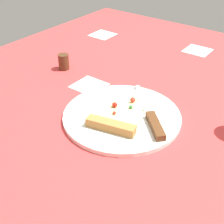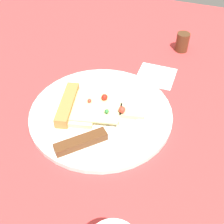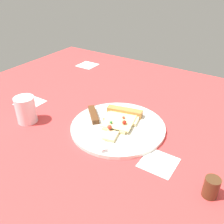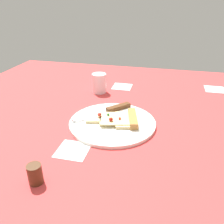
% 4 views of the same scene
% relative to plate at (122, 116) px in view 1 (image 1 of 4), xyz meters
% --- Properties ---
extents(ground_plane, '(1.36, 1.36, 0.03)m').
position_rel_plate_xyz_m(ground_plane, '(-0.04, -0.08, -0.02)').
color(ground_plane, '#D13838').
rests_on(ground_plane, ground).
extents(plate, '(0.30, 0.30, 0.01)m').
position_rel_plate_xyz_m(plate, '(0.00, 0.00, 0.00)').
color(plate, white).
rests_on(plate, ground_plane).
extents(pizza_slice, '(0.13, 0.19, 0.03)m').
position_rel_plate_xyz_m(pizza_slice, '(-0.01, 0.02, 0.01)').
color(pizza_slice, beige).
rests_on(pizza_slice, plate).
extents(knife, '(0.19, 0.18, 0.02)m').
position_rel_plate_xyz_m(knife, '(-0.06, -0.03, 0.01)').
color(knife, silver).
rests_on(knife, plate).
extents(pepper_shaker, '(0.03, 0.03, 0.05)m').
position_rel_plate_xyz_m(pepper_shaker, '(0.31, -0.11, 0.02)').
color(pepper_shaker, '#4C2D19').
rests_on(pepper_shaker, ground_plane).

